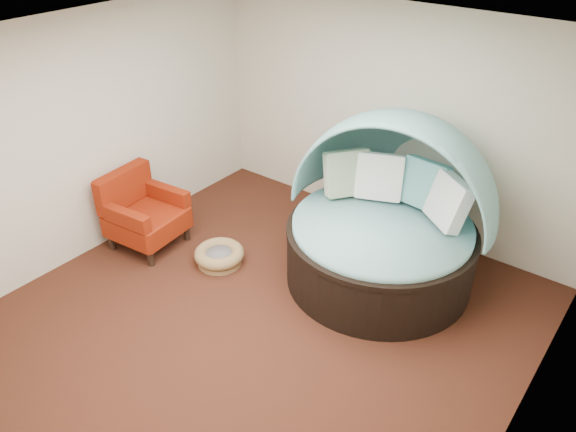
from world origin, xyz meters
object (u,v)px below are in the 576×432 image
Objects in this scene: red_armchair at (143,213)px; side_table at (150,224)px; canopy_daybed at (388,207)px; pet_basket at (219,255)px.

side_table is at bearing 22.90° from red_armchair.
canopy_daybed reaches higher than red_armchair.
side_table is at bearing -168.01° from pet_basket.
red_armchair is (-1.03, -0.24, 0.33)m from pet_basket.
canopy_daybed is at bearing 19.35° from red_armchair.
red_armchair reaches higher than pet_basket.
red_armchair is (-2.65, -1.24, -0.45)m from canopy_daybed.
canopy_daybed is 2.06m from pet_basket.
side_table is (-0.97, -0.21, 0.17)m from pet_basket.
side_table is (-2.59, -1.20, -0.61)m from canopy_daybed.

